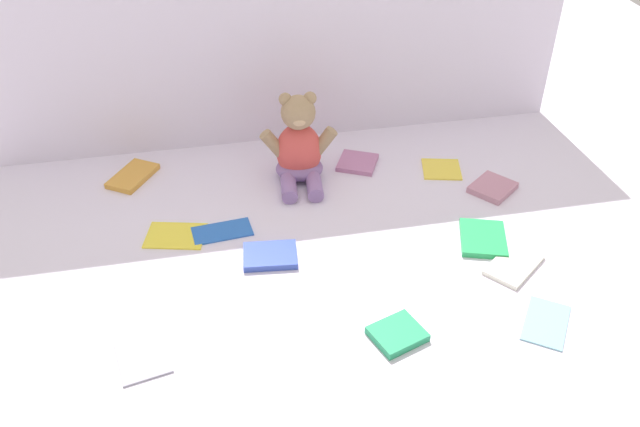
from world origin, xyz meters
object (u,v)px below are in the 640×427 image
(book_case_5, at_px, (357,163))
(book_case_10, at_px, (493,188))
(book_case_0, at_px, (142,355))
(book_case_9, at_px, (442,168))
(book_case_2, at_px, (514,265))
(book_case_7, at_px, (483,238))
(book_case_11, at_px, (397,334))
(book_case_8, at_px, (270,256))
(book_case_1, at_px, (546,322))
(book_case_4, at_px, (176,235))
(book_case_6, at_px, (222,231))
(book_case_3, at_px, (133,176))
(teddy_bear, at_px, (299,149))

(book_case_5, distance_m, book_case_10, 0.35)
(book_case_0, xyz_separation_m, book_case_9, (0.76, 0.50, 0.00))
(book_case_2, height_order, book_case_7, book_case_7)
(book_case_5, height_order, book_case_11, book_case_11)
(book_case_5, distance_m, book_case_8, 0.44)
(book_case_10, bearing_deg, book_case_11, 100.80)
(book_case_1, xyz_separation_m, book_case_4, (-0.70, 0.42, -0.00))
(book_case_4, bearing_deg, book_case_6, 100.85)
(book_case_3, bearing_deg, book_case_7, 4.97)
(book_case_6, relative_size, book_case_10, 1.31)
(book_case_7, xyz_separation_m, book_case_9, (0.01, 0.30, -0.00))
(book_case_8, distance_m, book_case_11, 0.35)
(book_case_5, height_order, book_case_10, book_case_10)
(book_case_0, height_order, book_case_3, book_case_3)
(book_case_3, xyz_separation_m, book_case_4, (0.10, -0.26, -0.00))
(book_case_3, xyz_separation_m, book_case_6, (0.21, -0.27, -0.00))
(book_case_5, bearing_deg, book_case_3, 111.51)
(book_case_6, distance_m, book_case_7, 0.59)
(book_case_9, relative_size, book_case_10, 0.94)
(book_case_1, xyz_separation_m, book_case_7, (-0.02, 0.27, 0.00))
(book_case_7, distance_m, book_case_9, 0.30)
(teddy_bear, xyz_separation_m, book_case_8, (-0.12, -0.30, -0.08))
(teddy_bear, xyz_separation_m, book_case_11, (0.09, -0.58, -0.08))
(book_case_0, xyz_separation_m, book_case_2, (0.78, 0.10, 0.00))
(book_case_0, relative_size, book_case_5, 1.22)
(book_case_2, height_order, book_case_3, book_case_3)
(book_case_1, xyz_separation_m, book_case_6, (-0.60, 0.42, 0.00))
(book_case_7, distance_m, book_case_11, 0.37)
(book_case_3, height_order, book_case_9, book_case_3)
(book_case_0, distance_m, book_case_10, 0.94)
(book_case_2, xyz_separation_m, book_case_6, (-0.61, 0.25, -0.00))
(book_case_5, bearing_deg, book_case_7, -125.10)
(book_case_11, bearing_deg, book_case_1, 65.98)
(book_case_9, bearing_deg, book_case_1, 15.05)
(book_case_2, xyz_separation_m, book_case_8, (-0.51, 0.13, 0.00))
(teddy_bear, height_order, book_case_9, teddy_bear)
(book_case_0, bearing_deg, book_case_7, -176.94)
(book_case_11, bearing_deg, book_case_6, -162.00)
(book_case_9, bearing_deg, book_case_11, -13.73)
(book_case_7, bearing_deg, book_case_10, -100.75)
(teddy_bear, bearing_deg, book_case_5, 17.06)
(book_case_2, height_order, book_case_4, book_case_2)
(book_case_5, relative_size, book_case_11, 1.03)
(book_case_0, xyz_separation_m, book_case_8, (0.27, 0.23, 0.00))
(book_case_9, bearing_deg, book_case_6, -61.68)
(teddy_bear, xyz_separation_m, book_case_7, (0.36, -0.34, -0.08))
(book_case_11, bearing_deg, book_case_3, -162.08)
(book_case_1, distance_m, book_case_7, 0.27)
(book_case_1, bearing_deg, book_case_2, 121.75)
(book_case_0, distance_m, book_case_3, 0.62)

